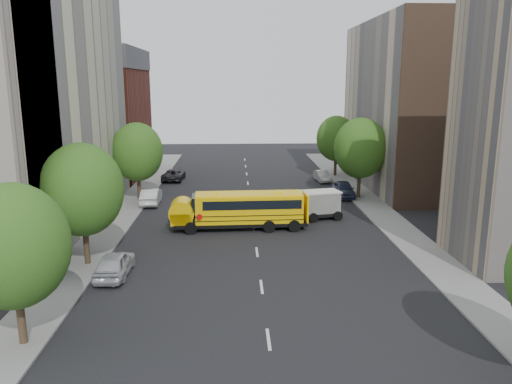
{
  "coord_description": "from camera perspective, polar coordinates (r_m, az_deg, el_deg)",
  "views": [
    {
      "loc": [
        -1.45,
        -34.77,
        11.53
      ],
      "look_at": [
        0.1,
        2.0,
        3.38
      ],
      "focal_mm": 35.0,
      "sensor_mm": 36.0,
      "label": 1
    }
  ],
  "objects": [
    {
      "name": "building_right_sidewall",
      "position": [
        47.97,
        21.76,
        8.59
      ],
      "size": [
        10.1,
        0.3,
        18.0
      ],
      "primitive_type": "cube",
      "color": "brown",
      "rests_on": "ground"
    },
    {
      "name": "street_tree_4",
      "position": [
        50.75,
        11.84,
        4.92
      ],
      "size": [
        5.25,
        5.25,
        8.1
      ],
      "color": "#38281C",
      "rests_on": "ground"
    },
    {
      "name": "sidewalk_right",
      "position": [
        43.37,
        15.07,
        -3.29
      ],
      "size": [
        3.0,
        80.0,
        0.12
      ],
      "primitive_type": "cube",
      "color": "slate",
      "rests_on": "ground"
    },
    {
      "name": "building_left_cream",
      "position": [
        44.03,
        -24.85,
        9.36
      ],
      "size": [
        10.0,
        26.0,
        20.0
      ],
      "primitive_type": "cube",
      "color": "beige",
      "rests_on": "ground"
    },
    {
      "name": "lane_markings",
      "position": [
        46.25,
        -0.55,
        -1.94
      ],
      "size": [
        0.15,
        64.0,
        0.01
      ],
      "primitive_type": "cube",
      "color": "silver",
      "rests_on": "ground"
    },
    {
      "name": "parked_car_5",
      "position": [
        59.36,
        7.57,
        1.81
      ],
      "size": [
        1.72,
        3.99,
        1.28
      ],
      "primitive_type": "imported",
      "rotation": [
        0.0,
        0.0,
        0.1
      ],
      "color": "#9E9E99",
      "rests_on": "ground"
    },
    {
      "name": "sidewalk_left",
      "position": [
        42.6,
        -16.01,
        -3.63
      ],
      "size": [
        3.0,
        80.0,
        0.12
      ],
      "primitive_type": "cube",
      "color": "slate",
      "rests_on": "ground"
    },
    {
      "name": "safari_truck",
      "position": [
        42.65,
        5.97,
        -1.48
      ],
      "size": [
        5.98,
        3.22,
        2.43
      ],
      "rotation": [
        0.0,
        0.0,
        0.22
      ],
      "color": "black",
      "rests_on": "ground"
    },
    {
      "name": "parked_car_2",
      "position": [
        60.38,
        -9.38,
        1.99
      ],
      "size": [
        2.57,
        5.13,
        1.4
      ],
      "primitive_type": "imported",
      "rotation": [
        0.0,
        0.0,
        3.09
      ],
      "color": "black",
      "rests_on": "ground"
    },
    {
      "name": "parked_car_4",
      "position": [
        51.68,
        9.98,
        0.32
      ],
      "size": [
        2.1,
        4.79,
        1.6
      ],
      "primitive_type": "imported",
      "rotation": [
        0.0,
        0.0,
        -0.04
      ],
      "color": "#323B58",
      "rests_on": "ground"
    },
    {
      "name": "street_tree_5",
      "position": [
        62.41,
        9.15,
        6.05
      ],
      "size": [
        4.86,
        4.86,
        7.51
      ],
      "color": "#38281C",
      "rests_on": "ground"
    },
    {
      "name": "parked_car_1",
      "position": [
        48.97,
        -11.9,
        -0.48
      ],
      "size": [
        1.81,
        4.74,
        1.54
      ],
      "primitive_type": "imported",
      "rotation": [
        0.0,
        0.0,
        3.18
      ],
      "color": "silver",
      "rests_on": "ground"
    },
    {
      "name": "street_tree_2",
      "position": [
        50.15,
        -13.42,
        4.47
      ],
      "size": [
        4.99,
        4.99,
        7.71
      ],
      "color": "#38281C",
      "rests_on": "ground"
    },
    {
      "name": "parked_car_0",
      "position": [
        31.64,
        -15.85,
        -7.9
      ],
      "size": [
        1.89,
        4.53,
        1.53
      ],
      "primitive_type": "imported",
      "rotation": [
        0.0,
        0.0,
        3.12
      ],
      "color": "#B9BAC0",
      "rests_on": "ground"
    },
    {
      "name": "school_bus",
      "position": [
        39.72,
        -1.96,
        -1.91
      ],
      "size": [
        10.64,
        2.95,
        2.98
      ],
      "rotation": [
        0.0,
        0.0,
        0.04
      ],
      "color": "black",
      "rests_on": "ground"
    },
    {
      "name": "building_right_far",
      "position": [
        58.18,
        17.35,
        9.44
      ],
      "size": [
        10.0,
        22.0,
        18.0
      ],
      "primitive_type": "cube",
      "color": "beige",
      "rests_on": "ground"
    },
    {
      "name": "street_tree_1",
      "position": [
        32.88,
        -19.25,
        0.24
      ],
      "size": [
        5.12,
        5.12,
        7.9
      ],
      "color": "#38281C",
      "rests_on": "ground"
    },
    {
      "name": "ground",
      "position": [
        36.66,
        -0.03,
        -5.84
      ],
      "size": [
        120.0,
        120.0,
        0.0
      ],
      "primitive_type": "plane",
      "color": "black",
      "rests_on": "ground"
    },
    {
      "name": "street_tree_0",
      "position": [
        23.88,
        -26.0,
        -5.59
      ],
      "size": [
        4.8,
        4.8,
        7.41
      ],
      "color": "#38281C",
      "rests_on": "ground"
    },
    {
      "name": "building_left_redbrick",
      "position": [
        65.11,
        -17.29,
        7.5
      ],
      "size": [
        10.0,
        15.0,
        13.0
      ],
      "primitive_type": "cube",
      "color": "maroon",
      "rests_on": "ground"
    }
  ]
}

